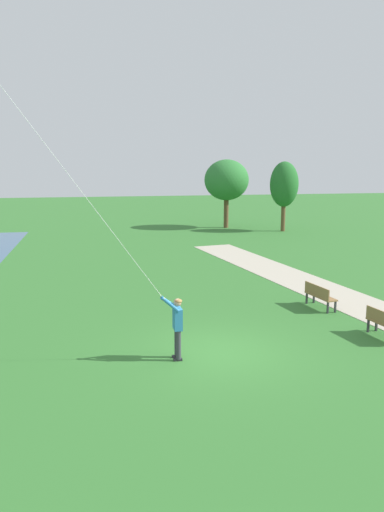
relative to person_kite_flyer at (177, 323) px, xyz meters
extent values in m
plane|color=#33702D|center=(1.23, 0.29, -1.05)|extent=(120.00, 120.00, 0.00)
cube|color=#232328|center=(0.01, -0.12, -1.02)|extent=(0.24, 0.12, 0.06)
cylinder|color=#383842|center=(0.03, -0.12, -0.60)|extent=(0.14, 0.14, 0.82)
cube|color=#232328|center=(0.00, 0.12, -1.02)|extent=(0.24, 0.12, 0.06)
cylinder|color=#383842|center=(0.02, 0.12, -0.60)|extent=(0.14, 0.14, 0.82)
cube|color=teal|center=(0.02, 0.00, 0.11)|extent=(0.23, 0.41, 0.60)
sphere|color=tan|center=(0.02, 0.00, 0.57)|extent=(0.22, 0.22, 0.22)
ellipsoid|color=olive|center=(0.04, 0.00, 0.61)|extent=(0.23, 0.23, 0.13)
cylinder|color=teal|center=(-0.20, -0.09, 0.56)|extent=(0.54, 0.34, 0.43)
cylinder|color=teal|center=(-0.20, 0.08, 0.56)|extent=(0.53, 0.36, 0.43)
sphere|color=tan|center=(-0.36, -0.01, 0.69)|extent=(0.10, 0.10, 0.10)
cylinder|color=silver|center=(-2.41, -0.06, 3.60)|extent=(4.11, 0.12, 5.82)
cube|color=olive|center=(6.44, 0.48, -0.37)|extent=(0.32, 1.48, 0.40)
cube|color=#2D2D33|center=(6.66, 1.20, -0.82)|extent=(0.07, 0.07, 0.45)
cube|color=#2D2D33|center=(6.34, 1.14, -0.82)|extent=(0.07, 0.07, 0.45)
cube|color=olive|center=(5.97, 3.95, -0.60)|extent=(0.71, 1.56, 0.05)
cube|color=olive|center=(5.78, 3.92, -0.37)|extent=(0.32, 1.48, 0.40)
cube|color=#2D2D33|center=(6.00, 4.64, -0.82)|extent=(0.07, 0.07, 0.45)
cube|color=#2D2D33|center=(5.69, 4.58, -0.82)|extent=(0.07, 0.07, 0.45)
cube|color=#2D2D33|center=(6.25, 3.32, -0.82)|extent=(0.07, 0.07, 0.45)
cube|color=#2D2D33|center=(5.94, 3.26, -0.82)|extent=(0.07, 0.07, 0.45)
cylinder|color=brown|center=(11.57, 23.46, 0.12)|extent=(0.31, 0.31, 2.33)
ellipsoid|color=#236628|center=(11.57, 23.46, 2.45)|extent=(2.10, 2.09, 3.33)
cylinder|color=brown|center=(7.83, 26.08, 0.27)|extent=(0.37, 0.37, 2.63)
ellipsoid|color=#2D7533|center=(7.83, 26.08, 2.68)|extent=(3.44, 3.44, 3.14)
camera|label=1|loc=(-1.99, -13.47, 4.47)|focal=36.49mm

